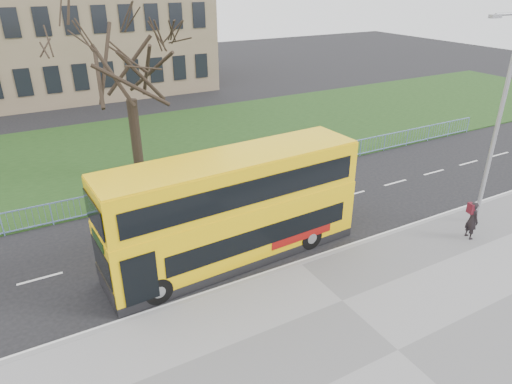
# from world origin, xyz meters

# --- Properties ---
(ground) EXTENTS (120.00, 120.00, 0.00)m
(ground) POSITION_xyz_m (0.00, 0.00, 0.00)
(ground) COLOR black
(ground) RESTS_ON ground
(pavement) EXTENTS (80.00, 10.50, 0.12)m
(pavement) POSITION_xyz_m (0.00, -6.75, 0.06)
(pavement) COLOR slate
(pavement) RESTS_ON ground
(kerb) EXTENTS (80.00, 0.20, 0.14)m
(kerb) POSITION_xyz_m (0.00, -1.55, 0.07)
(kerb) COLOR gray
(kerb) RESTS_ON ground
(grass_verge) EXTENTS (80.00, 15.40, 0.08)m
(grass_verge) POSITION_xyz_m (0.00, 14.30, 0.04)
(grass_verge) COLOR #193513
(grass_verge) RESTS_ON ground
(guard_railing) EXTENTS (40.00, 0.12, 1.10)m
(guard_railing) POSITION_xyz_m (0.00, 6.60, 0.55)
(guard_railing) COLOR #7896D6
(guard_railing) RESTS_ON ground
(bare_tree) EXTENTS (7.25, 7.25, 10.35)m
(bare_tree) POSITION_xyz_m (-3.00, 10.00, 5.26)
(bare_tree) COLOR black
(bare_tree) RESTS_ON grass_verge
(civic_building) EXTENTS (30.00, 15.00, 14.00)m
(civic_building) POSITION_xyz_m (-5.00, 35.00, 7.00)
(civic_building) COLOR #79684D
(civic_building) RESTS_ON ground
(yellow_bus) EXTENTS (10.31, 2.95, 4.27)m
(yellow_bus) POSITION_xyz_m (-1.94, 0.28, 2.29)
(yellow_bus) COLOR yellow
(yellow_bus) RESTS_ON ground
(pedestrian) EXTENTS (0.53, 0.69, 1.68)m
(pedestrian) POSITION_xyz_m (7.39, -3.41, 0.96)
(pedestrian) COLOR black
(pedestrian) RESTS_ON pavement
(street_lamp) EXTENTS (1.89, 0.27, 8.92)m
(street_lamp) POSITION_xyz_m (8.80, -2.58, 5.01)
(street_lamp) COLOR #999AA1
(street_lamp) RESTS_ON pavement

